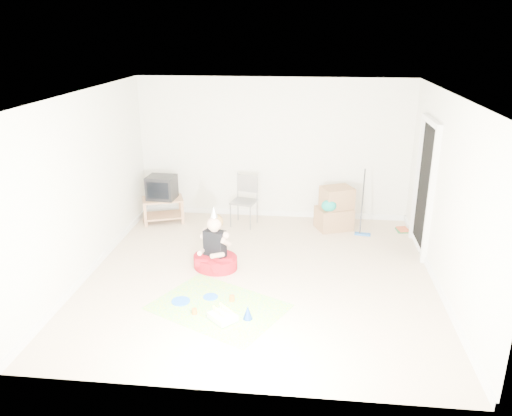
# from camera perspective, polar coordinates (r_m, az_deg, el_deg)

# --- Properties ---
(ground) EXTENTS (5.00, 5.00, 0.00)m
(ground) POSITION_cam_1_polar(r_m,az_deg,el_deg) (7.35, 0.44, -7.70)
(ground) COLOR beige
(ground) RESTS_ON ground
(doorway_recess) EXTENTS (0.02, 0.90, 2.05)m
(doorway_recess) POSITION_cam_1_polar(r_m,az_deg,el_deg) (8.25, 18.75, 2.04)
(doorway_recess) COLOR black
(doorway_recess) RESTS_ON ground
(tv_stand) EXTENTS (0.84, 0.68, 0.45)m
(tv_stand) POSITION_cam_1_polar(r_m,az_deg,el_deg) (9.38, -10.57, 0.01)
(tv_stand) COLOR #A5704A
(tv_stand) RESTS_ON ground
(crt_tv) EXTENTS (0.52, 0.45, 0.43)m
(crt_tv) POSITION_cam_1_polar(r_m,az_deg,el_deg) (9.26, -10.73, 2.33)
(crt_tv) COLOR black
(crt_tv) RESTS_ON tv_stand
(folding_chair) EXTENTS (0.50, 0.49, 0.93)m
(folding_chair) POSITION_cam_1_polar(r_m,az_deg,el_deg) (9.01, -1.39, 0.73)
(folding_chair) COLOR gray
(folding_chair) RESTS_ON ground
(cardboard_boxes) EXTENTS (0.72, 0.66, 0.76)m
(cardboard_boxes) POSITION_cam_1_polar(r_m,az_deg,el_deg) (8.99, 9.00, -0.13)
(cardboard_boxes) COLOR #996F4A
(cardboard_boxes) RESTS_ON ground
(floor_mop) EXTENTS (0.29, 0.37, 1.11)m
(floor_mop) POSITION_cam_1_polar(r_m,az_deg,el_deg) (8.82, 12.19, -1.45)
(floor_mop) COLOR #215AA8
(floor_mop) RESTS_ON ground
(book_pile) EXTENTS (0.22, 0.26, 0.05)m
(book_pile) POSITION_cam_1_polar(r_m,az_deg,el_deg) (9.25, 16.41, -2.39)
(book_pile) COLOR #236A38
(book_pile) RESTS_ON ground
(seated_woman) EXTENTS (0.88, 0.88, 0.98)m
(seated_woman) POSITION_cam_1_polar(r_m,az_deg,el_deg) (7.51, -4.69, -5.33)
(seated_woman) COLOR #A20F19
(seated_woman) RESTS_ON ground
(party_mat) EXTENTS (1.96, 1.77, 0.01)m
(party_mat) POSITION_cam_1_polar(r_m,az_deg,el_deg) (6.60, -4.34, -11.20)
(party_mat) COLOR #F333A3
(party_mat) RESTS_ON ground
(birthday_cake) EXTENTS (0.40, 0.40, 0.15)m
(birthday_cake) POSITION_cam_1_polar(r_m,az_deg,el_deg) (6.31, -3.84, -12.36)
(birthday_cake) COLOR silver
(birthday_cake) RESTS_ON party_mat
(blue_plate_near) EXTENTS (0.28, 0.28, 0.01)m
(blue_plate_near) POSITION_cam_1_polar(r_m,az_deg,el_deg) (6.81, -5.22, -10.07)
(blue_plate_near) COLOR blue
(blue_plate_near) RESTS_ON party_mat
(blue_plate_far) EXTENTS (0.34, 0.34, 0.01)m
(blue_plate_far) POSITION_cam_1_polar(r_m,az_deg,el_deg) (6.76, -8.60, -10.48)
(blue_plate_far) COLOR blue
(blue_plate_far) RESTS_ON party_mat
(orange_cup_near) EXTENTS (0.10, 0.10, 0.08)m
(orange_cup_near) POSITION_cam_1_polar(r_m,az_deg,el_deg) (6.69, -2.76, -10.26)
(orange_cup_near) COLOR orange
(orange_cup_near) RESTS_ON party_mat
(orange_cup_far) EXTENTS (0.08, 0.08, 0.07)m
(orange_cup_far) POSITION_cam_1_polar(r_m,az_deg,el_deg) (6.46, -7.05, -11.65)
(orange_cup_far) COLOR orange
(orange_cup_far) RESTS_ON party_mat
(blue_party_hat) EXTENTS (0.17, 0.17, 0.18)m
(blue_party_hat) POSITION_cam_1_polar(r_m,az_deg,el_deg) (6.29, -0.95, -11.84)
(blue_party_hat) COLOR blue
(blue_party_hat) RESTS_ON party_mat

